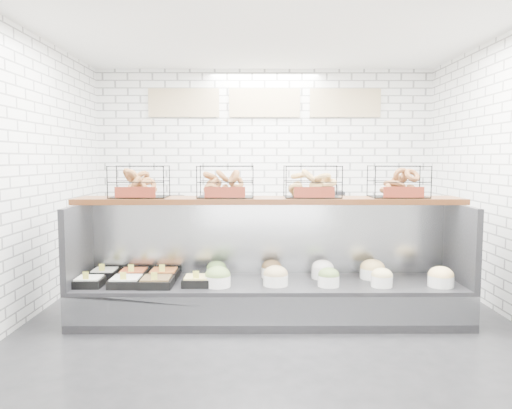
{
  "coord_description": "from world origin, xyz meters",
  "views": [
    {
      "loc": [
        -0.17,
        -4.79,
        1.67
      ],
      "look_at": [
        -0.14,
        0.45,
        1.19
      ],
      "focal_mm": 35.0,
      "sensor_mm": 36.0,
      "label": 1
    }
  ],
  "objects": [
    {
      "name": "room_shell",
      "position": [
        0.0,
        0.6,
        2.06
      ],
      "size": [
        5.02,
        5.51,
        3.01
      ],
      "color": "silver",
      "rests_on": "ground"
    },
    {
      "name": "prep_counter",
      "position": [
        -0.01,
        2.43,
        0.47
      ],
      "size": [
        4.0,
        0.6,
        1.2
      ],
      "color": "#93969B",
      "rests_on": "ground"
    },
    {
      "name": "ground",
      "position": [
        0.0,
        0.0,
        0.0
      ],
      "size": [
        5.5,
        5.5,
        0.0
      ],
      "primitive_type": "plane",
      "color": "black",
      "rests_on": "ground"
    },
    {
      "name": "bagel_shelf",
      "position": [
        0.0,
        0.52,
        1.38
      ],
      "size": [
        4.1,
        0.5,
        0.4
      ],
      "color": "#411F0E",
      "rests_on": "display_case"
    },
    {
      "name": "display_case",
      "position": [
        -0.01,
        0.34,
        0.33
      ],
      "size": [
        4.0,
        0.9,
        1.2
      ],
      "color": "black",
      "rests_on": "ground"
    }
  ]
}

